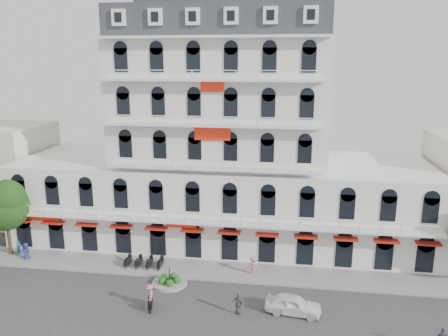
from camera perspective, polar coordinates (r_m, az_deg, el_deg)
ground at (r=35.70m, az=-4.86°, el=-19.79°), size 120.00×120.00×0.00m
sidewalk at (r=43.26m, az=-2.09°, el=-13.20°), size 53.00×4.00×0.16m
main_building at (r=48.41m, az=-0.28°, el=2.18°), size 45.00×15.00×25.80m
traffic_island at (r=41.21m, az=-7.12°, el=-14.49°), size 3.20×3.20×1.60m
parked_scooter_row at (r=44.61m, az=-10.39°, el=-12.67°), size 4.40×1.80×1.10m
tree_west_inner at (r=49.56m, az=-26.68°, el=-4.16°), size 4.76×4.76×8.25m
parked_car at (r=37.02m, az=9.02°, el=-17.19°), size 4.68×2.36×1.53m
rider_center at (r=37.37m, az=-9.65°, el=-16.17°), size 0.91×1.68×2.21m
pedestrian_left at (r=49.30m, az=-24.45°, el=-9.91°), size 0.99×0.74×1.85m
pedestrian_mid at (r=36.36m, az=1.92°, el=-17.30°), size 1.19×0.93×1.88m
pedestrian_right at (r=42.20m, az=3.86°, el=-12.64°), size 1.27×0.80×1.89m
pedestrian_far at (r=50.65m, az=-25.18°, el=-9.49°), size 0.67×0.71×1.63m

